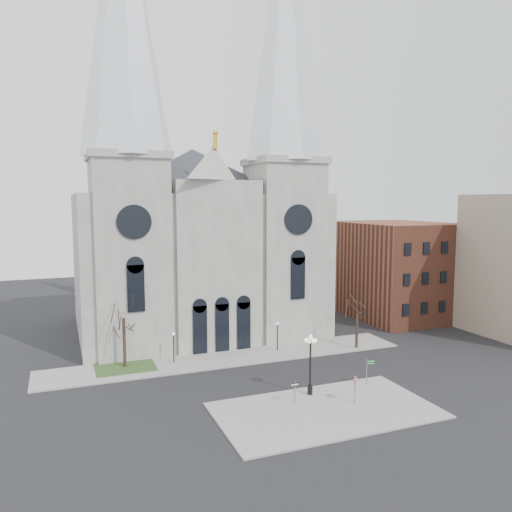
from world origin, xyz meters
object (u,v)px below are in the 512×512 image
object	(u,v)px
stop_sign	(355,384)
street_name_sign	(368,370)
globe_lamp	(310,357)
one_way_sign	(295,389)

from	to	relation	value
stop_sign	street_name_sign	xyz separation A→B (m)	(3.45, 3.24, -0.29)
globe_lamp	street_name_sign	distance (m)	6.40
street_name_sign	one_way_sign	bearing A→B (deg)	-148.13
globe_lamp	one_way_sign	size ratio (longest dim) A/B	2.83
stop_sign	one_way_sign	bearing A→B (deg)	142.75
globe_lamp	street_name_sign	world-z (taller)	globe_lamp
stop_sign	one_way_sign	size ratio (longest dim) A/B	1.24
street_name_sign	globe_lamp	bearing A→B (deg)	-157.12
globe_lamp	one_way_sign	xyz separation A→B (m)	(-2.15, -1.36, -2.08)
stop_sign	street_name_sign	size ratio (longest dim) A/B	0.98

